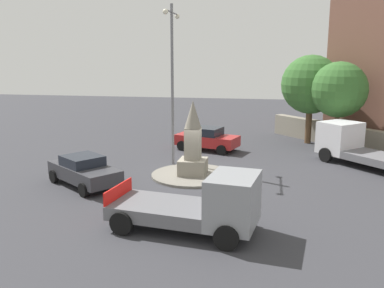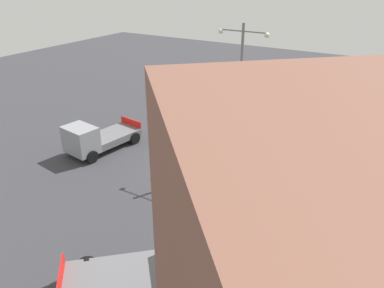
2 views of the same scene
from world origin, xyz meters
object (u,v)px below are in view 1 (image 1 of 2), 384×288
object	(u,v)px
monument	(193,145)
car_red_waiting	(207,139)
truck_white_approaching	(356,146)
truck_grey_parked_left	(202,205)
car_dark_grey_parked_right	(84,170)
tree_near_wall	(339,90)
streetlamp	(172,72)
tree_mid_cluster	(311,85)

from	to	relation	value
monument	car_red_waiting	bearing A→B (deg)	1.55
truck_white_approaching	truck_grey_parked_left	bearing A→B (deg)	147.03
truck_grey_parked_left	car_dark_grey_parked_right	bearing A→B (deg)	55.86
monument	car_red_waiting	distance (m)	6.25
monument	truck_white_approaching	bearing A→B (deg)	-64.54
car_red_waiting	tree_near_wall	bearing A→B (deg)	-78.00
monument	streetlamp	xyz separation A→B (m)	(2.25, 1.57, 3.61)
truck_white_approaching	tree_near_wall	xyz separation A→B (m)	(3.81, 0.56, 2.88)
car_red_waiting	tree_mid_cluster	xyz separation A→B (m)	(3.56, -6.71, 3.36)
truck_grey_parked_left	truck_white_approaching	distance (m)	13.13
monument	streetlamp	world-z (taller)	streetlamp
streetlamp	tree_near_wall	distance (m)	11.37
truck_white_approaching	monument	bearing A→B (deg)	115.46
monument	truck_white_approaching	size ratio (longest dim) A/B	0.62
truck_grey_parked_left	tree_near_wall	xyz separation A→B (m)	(14.82, -6.58, 2.93)
monument	car_dark_grey_parked_right	size ratio (longest dim) A/B	0.87
truck_white_approaching	tree_near_wall	distance (m)	4.81
monument	tree_mid_cluster	xyz separation A→B (m)	(9.75, -6.54, 2.49)
car_dark_grey_parked_right	truck_grey_parked_left	size ratio (longest dim) A/B	0.80
truck_grey_parked_left	tree_near_wall	size ratio (longest dim) A/B	0.95
truck_grey_parked_left	tree_mid_cluster	world-z (taller)	tree_mid_cluster
car_dark_grey_parked_right	truck_white_approaching	distance (m)	15.12
tree_mid_cluster	monument	bearing A→B (deg)	146.14
tree_mid_cluster	truck_white_approaching	bearing A→B (deg)	-158.63
monument	truck_grey_parked_left	distance (m)	7.07
monument	tree_near_wall	world-z (taller)	tree_near_wall
car_dark_grey_parked_right	tree_near_wall	xyz separation A→B (m)	(10.47, -13.01, 3.19)
streetlamp	truck_white_approaching	xyz separation A→B (m)	(1.91, -10.31, -4.19)
tree_near_wall	car_dark_grey_parked_right	bearing A→B (deg)	128.81
car_dark_grey_parked_right	tree_near_wall	size ratio (longest dim) A/B	0.76
streetlamp	truck_white_approaching	bearing A→B (deg)	-79.51
car_dark_grey_parked_right	tree_mid_cluster	bearing A→B (deg)	-42.89
truck_white_approaching	car_dark_grey_parked_right	bearing A→B (deg)	116.13
car_red_waiting	car_dark_grey_parked_right	world-z (taller)	car_red_waiting
car_dark_grey_parked_right	car_red_waiting	bearing A→B (deg)	-28.26
car_red_waiting	truck_grey_parked_left	distance (m)	13.17
car_dark_grey_parked_right	truck_grey_parked_left	distance (m)	7.77
truck_grey_parked_left	truck_white_approaching	bearing A→B (deg)	-32.97
car_dark_grey_parked_right	monument	bearing A→B (deg)	-62.67
car_dark_grey_parked_right	truck_white_approaching	xyz separation A→B (m)	(6.66, -13.57, 0.31)
streetlamp	tree_mid_cluster	distance (m)	11.11
streetlamp	truck_white_approaching	size ratio (longest dim) A/B	1.45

